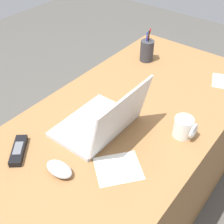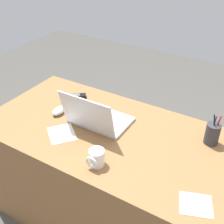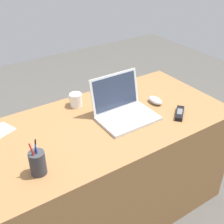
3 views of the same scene
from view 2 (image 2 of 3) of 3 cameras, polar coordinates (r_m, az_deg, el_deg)
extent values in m
plane|color=#4C4944|center=(2.14, 0.58, -20.00)|extent=(6.00, 6.00, 0.00)
cube|color=olive|center=(1.86, 0.65, -13.28)|extent=(1.55, 0.75, 0.73)
cube|color=silver|center=(1.71, -2.09, -1.50)|extent=(0.34, 0.23, 0.02)
cube|color=silver|center=(1.69, -2.47, -1.54)|extent=(0.28, 0.11, 0.00)
cube|color=silver|center=(1.75, -0.85, -0.10)|extent=(0.09, 0.05, 0.00)
cube|color=silver|center=(1.55, -5.01, -0.49)|extent=(0.33, 0.06, 0.22)
cube|color=#283347|center=(1.55, -4.90, -0.36)|extent=(0.30, 0.04, 0.19)
ellipsoid|color=silver|center=(1.80, -10.36, 0.29)|extent=(0.06, 0.11, 0.04)
cylinder|color=white|center=(1.40, -3.01, -8.93)|extent=(0.08, 0.08, 0.09)
torus|color=white|center=(1.37, -4.06, -9.87)|extent=(0.06, 0.01, 0.06)
cube|color=black|center=(1.94, -7.32, 3.01)|extent=(0.14, 0.13, 0.02)
cube|color=#595B60|center=(1.93, -7.35, 3.34)|extent=(0.07, 0.07, 0.00)
cylinder|color=#333338|center=(1.60, 19.14, -4.08)|extent=(0.07, 0.07, 0.12)
cylinder|color=#1933B2|center=(1.58, 19.28, -2.96)|extent=(0.01, 0.01, 0.14)
cylinder|color=black|center=(1.57, 19.45, -2.92)|extent=(0.03, 0.02, 0.16)
cylinder|color=red|center=(1.59, 19.93, -2.74)|extent=(0.03, 0.03, 0.16)
cube|color=white|center=(1.63, -9.88, -4.22)|extent=(0.21, 0.21, 0.00)
cube|color=white|center=(1.31, 16.19, -17.11)|extent=(0.17, 0.16, 0.00)
camera|label=1|loc=(1.56, -41.84, 20.48)|focal=47.49mm
camera|label=3|loc=(2.32, 38.27, 26.50)|focal=46.84mm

